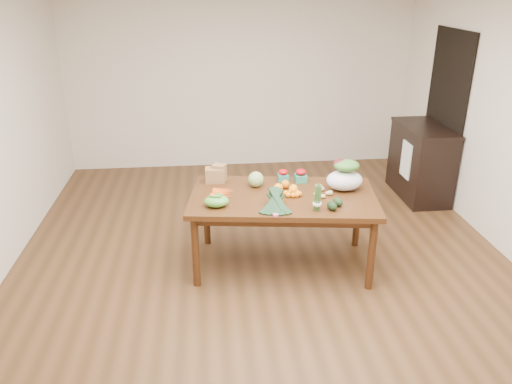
{
  "coord_description": "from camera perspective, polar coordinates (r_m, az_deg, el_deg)",
  "views": [
    {
      "loc": [
        -0.53,
        -4.28,
        2.63
      ],
      "look_at": [
        -0.08,
        0.0,
        0.8
      ],
      "focal_mm": 35.0,
      "sensor_mm": 36.0,
      "label": 1
    }
  ],
  "objects": [
    {
      "name": "orange_b",
      "position": [
        4.87,
        3.37,
        0.89
      ],
      "size": [
        0.08,
        0.08,
        0.08
      ],
      "primitive_type": "sphere",
      "color": "orange",
      "rests_on": "dining_table"
    },
    {
      "name": "kale_bunch",
      "position": [
        4.37,
        2.26,
        -1.25
      ],
      "size": [
        0.37,
        0.44,
        0.16
      ],
      "primitive_type": null,
      "rotation": [
        0.0,
        0.0,
        -0.13
      ],
      "color": "black",
      "rests_on": "dining_table"
    },
    {
      "name": "doorway_dark",
      "position": [
        6.79,
        20.73,
        8.15
      ],
      "size": [
        0.02,
        1.0,
        2.1
      ],
      "primitive_type": "cube",
      "color": "black",
      "rests_on": "floor"
    },
    {
      "name": "paper_bag",
      "position": [
        5.02,
        -4.72,
        2.11
      ],
      "size": [
        0.28,
        0.24,
        0.18
      ],
      "primitive_type": null,
      "rotation": [
        0.0,
        0.0,
        -0.13
      ],
      "color": "olive",
      "rests_on": "dining_table"
    },
    {
      "name": "potato_c",
      "position": [
        4.76,
        8.46,
        -0.11
      ],
      "size": [
        0.06,
        0.05,
        0.05
      ],
      "primitive_type": "ellipsoid",
      "color": "#D3C87A",
      "rests_on": "dining_table"
    },
    {
      "name": "mandarin_cluster",
      "position": [
        4.71,
        4.33,
        0.06
      ],
      "size": [
        0.2,
        0.2,
        0.08
      ],
      "primitive_type": null,
      "rotation": [
        0.0,
        0.0,
        -0.13
      ],
      "color": "orange",
      "rests_on": "dining_table"
    },
    {
      "name": "asparagus_bundle",
      "position": [
        4.39,
        7.03,
        -0.62
      ],
      "size": [
        0.09,
        0.13,
        0.26
      ],
      "primitive_type": null,
      "rotation": [
        0.15,
        0.0,
        -0.13
      ],
      "color": "#52883E",
      "rests_on": "dining_table"
    },
    {
      "name": "orange_a",
      "position": [
        4.78,
        2.57,
        0.47
      ],
      "size": [
        0.09,
        0.09,
        0.09
      ],
      "primitive_type": "sphere",
      "color": "#EFA00E",
      "rests_on": "dining_table"
    },
    {
      "name": "avocado_b",
      "position": [
        4.55,
        9.32,
        -1.11
      ],
      "size": [
        0.11,
        0.13,
        0.08
      ],
      "primitive_type": "ellipsoid",
      "rotation": [
        0.0,
        0.0,
        0.3
      ],
      "color": "black",
      "rests_on": "dining_table"
    },
    {
      "name": "strawberry_basket_a",
      "position": [
        5.06,
        3.12,
        1.83
      ],
      "size": [
        0.11,
        0.11,
        0.09
      ],
      "primitive_type": null,
      "rotation": [
        0.0,
        0.0,
        -0.13
      ],
      "color": "red",
      "rests_on": "dining_table"
    },
    {
      "name": "cabinet",
      "position": [
        6.78,
        18.32,
        3.31
      ],
      "size": [
        0.52,
        1.02,
        0.94
      ],
      "primitive_type": "cube",
      "color": "black",
      "rests_on": "floor"
    },
    {
      "name": "avocado_a",
      "position": [
        4.46,
        8.68,
        -1.58
      ],
      "size": [
        0.11,
        0.14,
        0.08
      ],
      "primitive_type": "ellipsoid",
      "rotation": [
        0.0,
        0.0,
        0.3
      ],
      "color": "black",
      "rests_on": "dining_table"
    },
    {
      "name": "carrots",
      "position": [
        4.75,
        -3.8,
        -0.08
      ],
      "size": [
        0.25,
        0.24,
        0.03
      ],
      "primitive_type": null,
      "rotation": [
        0.0,
        0.0,
        -0.13
      ],
      "color": "#E55913",
      "rests_on": "dining_table"
    },
    {
      "name": "dish_towel",
      "position": [
        6.54,
        16.77,
        3.53
      ],
      "size": [
        0.02,
        0.28,
        0.45
      ],
      "primitive_type": "cube",
      "color": "white",
      "rests_on": "cabinet"
    },
    {
      "name": "dining_table",
      "position": [
        4.89,
        3.04,
        -4.39
      ],
      "size": [
        1.87,
        1.2,
        0.75
      ],
      "primitive_type": "cube",
      "rotation": [
        0.0,
        0.0,
        -0.13
      ],
      "color": "#44260F",
      "rests_on": "floor"
    },
    {
      "name": "floor",
      "position": [
        5.05,
        0.9,
        -8.3
      ],
      "size": [
        6.0,
        6.0,
        0.0
      ],
      "primitive_type": "plane",
      "color": "#55361D",
      "rests_on": "ground"
    },
    {
      "name": "cabbage",
      "position": [
        4.89,
        -0.01,
        1.46
      ],
      "size": [
        0.15,
        0.15,
        0.15
      ],
      "primitive_type": "sphere",
      "color": "#A5BD6D",
      "rests_on": "dining_table"
    },
    {
      "name": "strawberry_basket_b",
      "position": [
        5.05,
        5.13,
        1.76
      ],
      "size": [
        0.13,
        0.13,
        0.1
      ],
      "primitive_type": null,
      "rotation": [
        0.0,
        0.0,
        -0.13
      ],
      "color": "#B70C13",
      "rests_on": "dining_table"
    },
    {
      "name": "room_walls",
      "position": [
        4.5,
        1.01,
        6.56
      ],
      "size": [
        5.02,
        6.02,
        2.7
      ],
      "color": "silver",
      "rests_on": "floor"
    },
    {
      "name": "snap_pea_bag",
      "position": [
        4.48,
        -4.53,
        -1.05
      ],
      "size": [
        0.23,
        0.17,
        0.1
      ],
      "primitive_type": "ellipsoid",
      "color": "green",
      "rests_on": "dining_table"
    },
    {
      "name": "potato_a",
      "position": [
        4.73,
        6.87,
        -0.24
      ],
      "size": [
        0.05,
        0.04,
        0.04
      ],
      "primitive_type": "ellipsoid",
      "color": "tan",
      "rests_on": "dining_table"
    },
    {
      "name": "salad_bag",
      "position": [
        4.87,
        10.1,
        1.76
      ],
      "size": [
        0.39,
        0.31,
        0.27
      ],
      "primitive_type": null,
      "rotation": [
        0.0,
        0.0,
        -0.13
      ],
      "color": "white",
      "rests_on": "dining_table"
    },
    {
      "name": "potato_b",
      "position": [
        4.68,
        7.68,
        -0.5
      ],
      "size": [
        0.05,
        0.04,
        0.04
      ],
      "primitive_type": "ellipsoid",
      "color": "tan",
      "rests_on": "dining_table"
    },
    {
      "name": "orange_c",
      "position": [
        4.77,
        4.29,
        0.37
      ],
      "size": [
        0.09,
        0.09,
        0.09
      ],
      "primitive_type": "sphere",
      "color": "orange",
      "rests_on": "dining_table"
    },
    {
      "name": "potato_d",
      "position": [
        4.85,
        7.58,
        0.36
      ],
      "size": [
        0.05,
        0.04,
        0.04
      ],
      "primitive_type": "ellipsoid",
      "color": "tan",
      "rests_on": "dining_table"
    },
    {
      "name": "potato_e",
      "position": [
        4.76,
        8.2,
        -0.15
      ],
      "size": [
        0.05,
        0.04,
        0.04
      ],
      "primitive_type": "ellipsoid",
      "color": "tan",
      "rests_on": "dining_table"
    }
  ]
}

